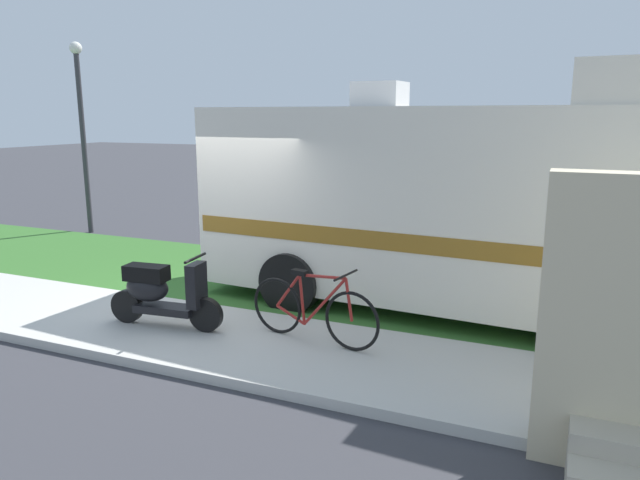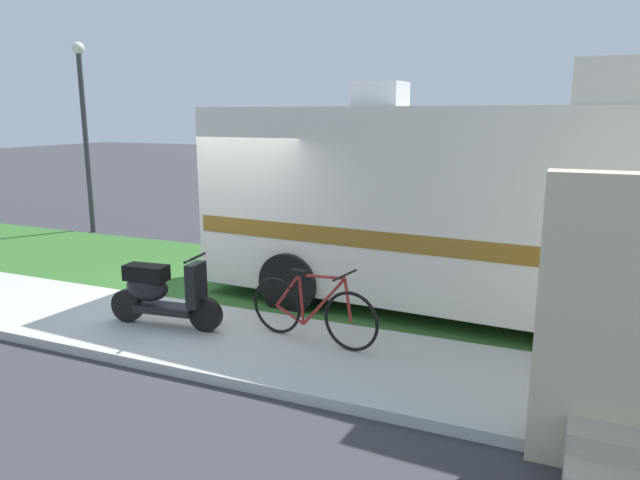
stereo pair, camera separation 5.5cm
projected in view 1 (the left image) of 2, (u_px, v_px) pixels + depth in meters
The scene contains 8 objects.
ground_plane at pixel (220, 308), 8.68m from camera, with size 80.00×80.00×0.00m, color #38383D.
sidewalk at pixel (169, 331), 7.59m from camera, with size 24.00×2.00×0.12m.
grass_strip at pixel (268, 280), 10.02m from camera, with size 24.00×3.40×0.08m.
motorhome_rv at pixel (453, 200), 8.29m from camera, with size 7.00×2.95×3.42m.
scooter at pixel (161, 292), 7.50m from camera, with size 1.60×0.51×0.97m.
bicycle at pixel (313, 310), 7.00m from camera, with size 1.77×0.52×0.91m.
pickup_truck_near at pixel (435, 198), 13.12m from camera, with size 5.92×2.38×1.80m.
street_lamp_post at pixel (82, 120), 13.65m from camera, with size 0.28×0.28×4.44m.
Camera 1 is at (4.62, -7.02, 2.82)m, focal length 32.78 mm.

